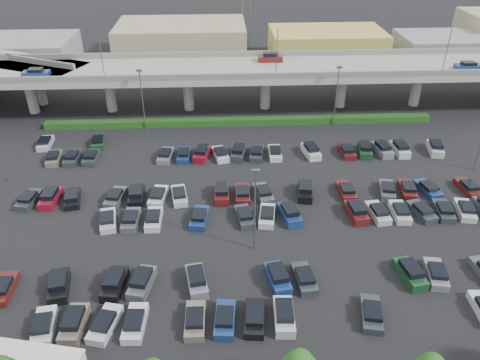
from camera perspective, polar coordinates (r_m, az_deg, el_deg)
The scene contains 6 objects.
ground at distance 59.51m, azimuth 1.15°, elevation -3.38°, with size 280.00×280.00×0.00m, color black.
overpass at distance 85.10m, azimuth -0.40°, elevation 13.06°, with size 150.00×13.00×15.80m.
hedge at distance 80.97m, azimuth -0.02°, elevation 7.17°, with size 66.00×1.60×1.10m, color #124013.
parked_cars at distance 57.24m, azimuth 0.94°, elevation -4.22°, with size 63.10×41.63×1.67m.
light_poles at distance 57.79m, azimuth -3.00°, elevation 2.72°, with size 66.90×48.38×10.30m.
distant_buildings at distance 115.60m, azimuth 5.46°, elevation 16.32°, with size 138.00×24.00×9.00m.
Camera 1 is at (-3.56, -48.55, 34.24)m, focal length 35.00 mm.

